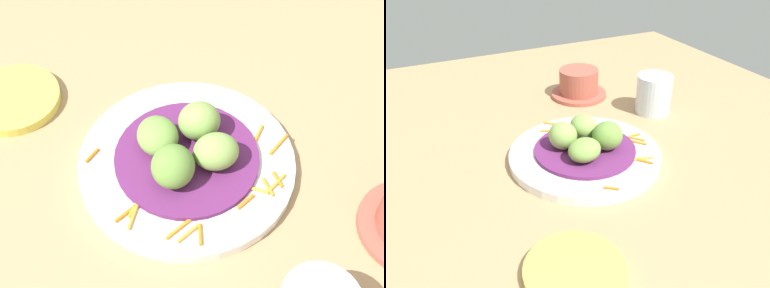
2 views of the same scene
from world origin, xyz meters
The scene contains 9 objects.
table_surface centered at (0.00, 0.00, 1.00)cm, with size 110.00×110.00×2.00cm, color tan.
main_plate centered at (-1.27, -4.83, 2.74)cm, with size 24.89×24.89×1.47cm, color white.
cabbage_bed centered at (-1.27, -4.83, 3.79)cm, with size 16.59×16.59×0.64cm, color #60235B.
carrot_garnish centered at (3.60, -2.63, 3.67)cm, with size 15.47×23.86×0.40cm.
guac_scoop_left centered at (-4.41, -3.13, 6.37)cm, with size 4.53×4.87×4.52cm, color #84A851.
guac_scoop_center centered at (-2.97, -7.97, 5.91)cm, with size 5.37×4.66×3.60cm, color #759E47.
guac_scoop_right centered at (1.88, -6.52, 6.48)cm, with size 4.73×4.98×4.73cm, color olive.
guac_scoop_back centered at (0.43, -1.68, 6.17)cm, with size 4.36×5.09×4.11cm, color #84A851.
side_plate_small centered at (-13.35, -26.00, 2.63)cm, with size 11.71×11.71×1.27cm, color #E0CC4C.
Camera 1 is at (37.10, -7.42, 53.72)cm, focal length 51.70 mm.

